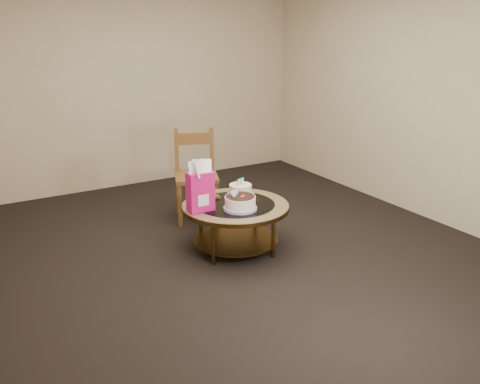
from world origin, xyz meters
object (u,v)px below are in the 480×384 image
decorated_cake (240,203)px  gift_bag (200,186)px  cream_cake (240,190)px  dining_chair (196,175)px  coffee_table (236,212)px

decorated_cake → gift_bag: size_ratio=0.66×
cream_cake → dining_chair: (-0.12, 0.75, -0.02)m
dining_chair → gift_bag: bearing=-92.1°
coffee_table → gift_bag: gift_bag is taller
coffee_table → dining_chair: 0.95m
coffee_table → gift_bag: bearing=179.0°
coffee_table → dining_chair: dining_chair is taller
coffee_table → decorated_cake: size_ratio=3.33×
decorated_cake → cream_cake: size_ratio=1.12×
gift_bag → dining_chair: size_ratio=0.48×
cream_cake → dining_chair: size_ratio=0.28×
coffee_table → cream_cake: cream_cake is taller
decorated_cake → cream_cake: bearing=58.7°
gift_bag → dining_chair: dining_chair is taller
decorated_cake → gift_bag: (-0.32, 0.16, 0.17)m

